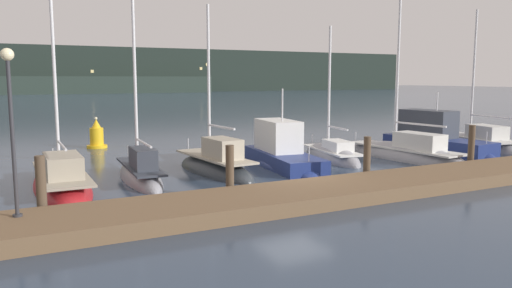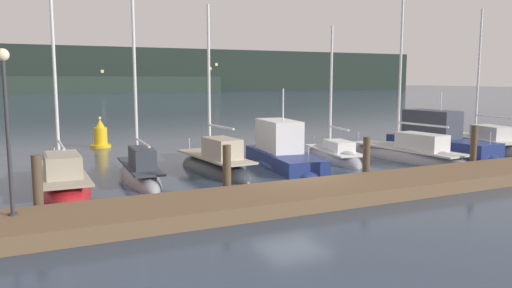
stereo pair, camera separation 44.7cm
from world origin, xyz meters
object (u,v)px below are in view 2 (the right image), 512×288
object	(u,v)px
sailboat_berth_3	(62,184)
dock_lamppost	(6,106)
sailboat_berth_5	(215,169)
sailboat_berth_10	(481,147)
channel_buoy	(100,136)
sailboat_berth_8	(407,157)
motorboat_berth_6	(283,159)
sailboat_berth_7	(333,158)
motorboat_berth_9	(439,146)
sailboat_berth_4	(140,176)

from	to	relation	value
sailboat_berth_3	dock_lamppost	distance (m)	6.16
sailboat_berth_5	sailboat_berth_10	world-z (taller)	sailboat_berth_10
channel_buoy	sailboat_berth_10	bearing A→B (deg)	-27.57
sailboat_berth_8	sailboat_berth_10	bearing A→B (deg)	9.07
sailboat_berth_3	sailboat_berth_8	world-z (taller)	sailboat_berth_8
sailboat_berth_8	dock_lamppost	size ratio (longest dim) A/B	2.67
channel_buoy	motorboat_berth_6	bearing A→B (deg)	-57.07
motorboat_berth_6	sailboat_berth_8	size ratio (longest dim) A/B	0.58
sailboat_berth_5	sailboat_berth_8	size ratio (longest dim) A/B	0.67
sailboat_berth_7	motorboat_berth_9	size ratio (longest dim) A/B	1.05
sailboat_berth_3	channel_buoy	xyz separation A→B (m)	(3.01, 10.53, 0.49)
sailboat_berth_8	sailboat_berth_10	world-z (taller)	sailboat_berth_8
sailboat_berth_3	sailboat_berth_4	distance (m)	2.92
channel_buoy	dock_lamppost	bearing A→B (deg)	-106.44
dock_lamppost	sailboat_berth_10	bearing A→B (deg)	12.91
sailboat_berth_4	motorboat_berth_9	world-z (taller)	sailboat_berth_4
sailboat_berth_5	sailboat_berth_10	bearing A→B (deg)	0.35
sailboat_berth_3	channel_buoy	bearing A→B (deg)	74.05
sailboat_berth_5	channel_buoy	size ratio (longest dim) A/B	4.31
sailboat_berth_4	dock_lamppost	xyz separation A→B (m)	(-4.50, -5.25, 3.14)
sailboat_berth_4	sailboat_berth_5	size ratio (longest dim) A/B	1.08
motorboat_berth_9	dock_lamppost	xyz separation A→B (m)	(-20.70, -5.52, 2.91)
sailboat_berth_3	dock_lamppost	xyz separation A→B (m)	(-1.59, -5.06, 3.13)
sailboat_berth_8	channel_buoy	distance (m)	17.07
channel_buoy	dock_lamppost	size ratio (longest dim) A/B	0.42
sailboat_berth_7	dock_lamppost	bearing A→B (deg)	-157.20
sailboat_berth_5	motorboat_berth_9	size ratio (longest dim) A/B	1.11
motorboat_berth_6	sailboat_berth_7	distance (m)	3.10
sailboat_berth_4	motorboat_berth_9	distance (m)	16.20
sailboat_berth_3	motorboat_berth_6	distance (m)	9.52
sailboat_berth_7	channel_buoy	world-z (taller)	sailboat_berth_7
sailboat_berth_10	dock_lamppost	distance (m)	24.78
motorboat_berth_6	channel_buoy	size ratio (longest dim) A/B	3.69
sailboat_berth_4	dock_lamppost	size ratio (longest dim) A/B	1.95
sailboat_berth_4	sailboat_berth_7	xyz separation A→B (m)	(9.66, 0.70, -0.07)
motorboat_berth_9	dock_lamppost	size ratio (longest dim) A/B	1.62
motorboat_berth_6	motorboat_berth_9	size ratio (longest dim) A/B	0.95
motorboat_berth_6	sailboat_berth_10	xyz separation A→B (m)	(12.85, -0.07, -0.22)
sailboat_berth_10	channel_buoy	size ratio (longest dim) A/B	4.84
sailboat_berth_10	channel_buoy	distance (m)	21.84
sailboat_berth_7	sailboat_berth_8	distance (m)	3.68
motorboat_berth_9	sailboat_berth_7	bearing A→B (deg)	176.22
sailboat_berth_5	motorboat_berth_6	size ratio (longest dim) A/B	1.17
sailboat_berth_8	sailboat_berth_10	xyz separation A→B (m)	(6.42, 1.03, -0.01)
sailboat_berth_3	motorboat_berth_6	bearing A→B (deg)	3.03
sailboat_berth_8	channel_buoy	xyz separation A→B (m)	(-12.93, 11.13, 0.52)
sailboat_berth_4	sailboat_berth_3	bearing A→B (deg)	-176.27
sailboat_berth_3	sailboat_berth_10	xyz separation A→B (m)	(22.36, 0.43, -0.04)
sailboat_berth_3	dock_lamppost	bearing A→B (deg)	-107.46
sailboat_berth_4	sailboat_berth_8	bearing A→B (deg)	-3.45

